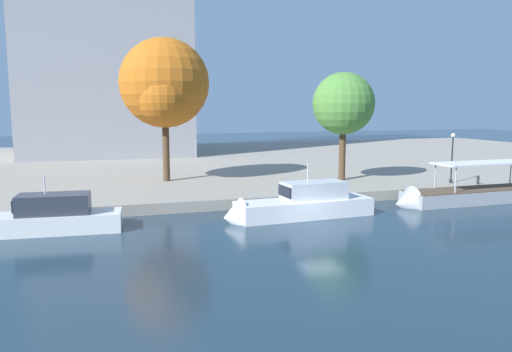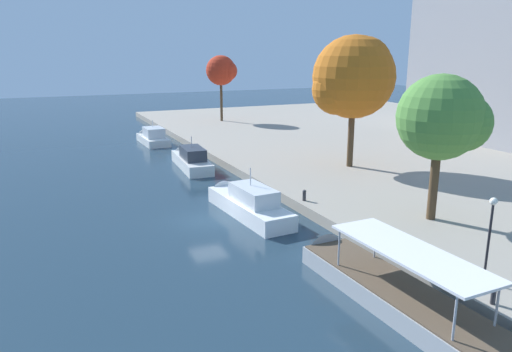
% 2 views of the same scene
% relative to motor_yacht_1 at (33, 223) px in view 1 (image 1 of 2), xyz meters
% --- Properties ---
extents(ground_plane, '(220.00, 220.00, 0.00)m').
position_rel_motor_yacht_1_xyz_m(ground_plane, '(16.42, -3.80, -0.60)').
color(ground_plane, '#1E3342').
extents(dock_promenade, '(120.00, 55.00, 0.78)m').
position_rel_motor_yacht_1_xyz_m(dock_promenade, '(16.42, 30.37, -0.21)').
color(dock_promenade, gray).
rests_on(dock_promenade, ground_plane).
extents(motor_yacht_1, '(9.96, 3.08, 4.14)m').
position_rel_motor_yacht_1_xyz_m(motor_yacht_1, '(0.00, 0.00, 0.00)').
color(motor_yacht_1, silver).
rests_on(motor_yacht_1, ground_plane).
extents(motor_yacht_2, '(10.33, 3.10, 4.41)m').
position_rel_motor_yacht_1_xyz_m(motor_yacht_2, '(16.10, -0.73, 0.06)').
color(motor_yacht_2, white).
rests_on(motor_yacht_2, ground_plane).
extents(tour_boat_3, '(14.62, 3.12, 4.09)m').
position_rel_motor_yacht_1_xyz_m(tour_boat_3, '(31.04, 0.29, -0.22)').
color(tour_boat_3, '#9EA3A8').
rests_on(tour_boat_3, ground_plane).
extents(mooring_bollard_0, '(0.24, 0.24, 0.77)m').
position_rel_motor_yacht_1_xyz_m(mooring_bollard_0, '(34.06, 3.33, 0.59)').
color(mooring_bollard_0, '#2D2D33').
rests_on(mooring_bollard_0, dock_promenade).
extents(mooring_bollard_2, '(0.29, 0.29, 0.84)m').
position_rel_motor_yacht_1_xyz_m(mooring_bollard_2, '(17.32, 3.48, 0.63)').
color(mooring_bollard_2, '#2D2D33').
rests_on(mooring_bollard_2, dock_promenade).
extents(lamp_post, '(0.36, 0.36, 4.26)m').
position_rel_motor_yacht_1_xyz_m(lamp_post, '(32.42, 4.67, 2.64)').
color(lamp_post, black).
rests_on(lamp_post, dock_promenade).
extents(tree_2, '(5.44, 5.66, 9.48)m').
position_rel_motor_yacht_1_xyz_m(tree_2, '(24.53, 9.28, 6.82)').
color(tree_2, '#4C3823').
rests_on(tree_2, dock_promenade).
extents(tree_3, '(7.68, 7.75, 12.34)m').
position_rel_motor_yacht_1_xyz_m(tree_3, '(9.41, 13.04, 8.71)').
color(tree_3, '#4C3823').
rests_on(tree_3, dock_promenade).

